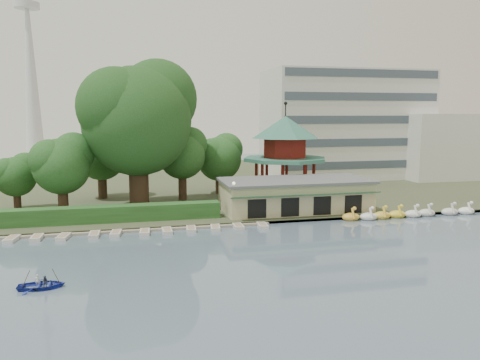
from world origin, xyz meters
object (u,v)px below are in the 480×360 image
object	(u,v)px
dock	(113,231)
big_tree	(138,114)
pavilion	(285,148)
rowboat_with_passengers	(41,282)
boathouse	(295,194)

from	to	relation	value
dock	big_tree	distance (m)	16.81
dock	big_tree	world-z (taller)	big_tree
pavilion	rowboat_with_passengers	xyz separation A→B (m)	(-28.37, -30.32, -7.01)
pavilion	rowboat_with_passengers	size ratio (longest dim) A/B	2.97
boathouse	big_tree	distance (m)	22.22
boathouse	pavilion	bearing A→B (deg)	78.72
dock	boathouse	size ratio (longest dim) A/B	1.83
pavilion	rowboat_with_passengers	distance (m)	42.11
pavilion	big_tree	world-z (taller)	big_tree
dock	rowboat_with_passengers	distance (m)	16.12
pavilion	big_tree	xyz separation A→B (m)	(-20.81, -3.78, 4.91)
big_tree	dock	bearing A→B (deg)	-106.13
dock	rowboat_with_passengers	size ratio (longest dim) A/B	7.47
dock	rowboat_with_passengers	world-z (taller)	rowboat_with_passengers
dock	boathouse	xyz separation A→B (m)	(22.00, 4.77, 2.25)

